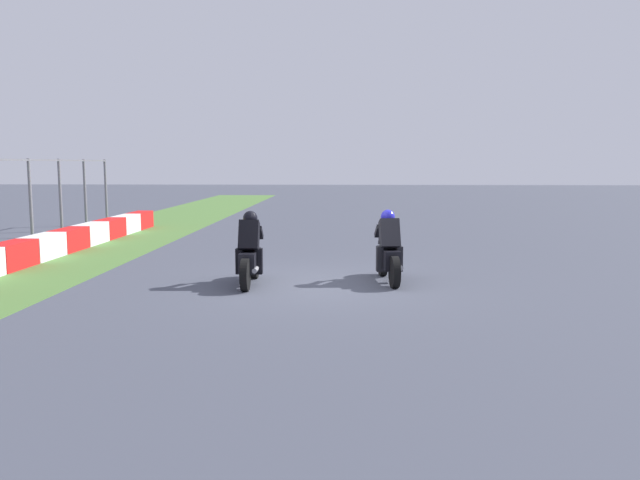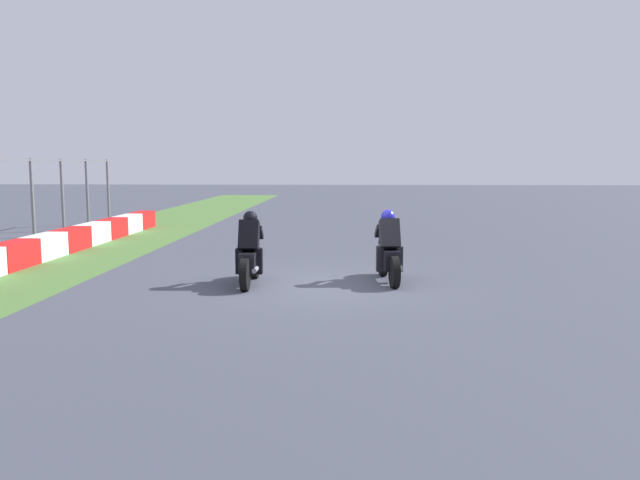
# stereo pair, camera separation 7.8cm
# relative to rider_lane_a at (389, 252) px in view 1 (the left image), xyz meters

# --- Properties ---
(ground_plane) EXTENTS (120.00, 120.00, 0.00)m
(ground_plane) POSITION_rel_rider_lane_a_xyz_m (-0.39, 1.42, -0.62)
(ground_plane) COLOR #434754
(rider_lane_a) EXTENTS (2.04, 0.58, 1.51)m
(rider_lane_a) POSITION_rel_rider_lane_a_xyz_m (0.00, 0.00, 0.00)
(rider_lane_a) COLOR black
(rider_lane_a) RESTS_ON ground_plane
(rider_lane_b) EXTENTS (2.04, 0.54, 1.51)m
(rider_lane_b) POSITION_rel_rider_lane_a_xyz_m (-0.44, 2.86, 0.00)
(rider_lane_b) COLOR black
(rider_lane_b) RESTS_ON ground_plane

